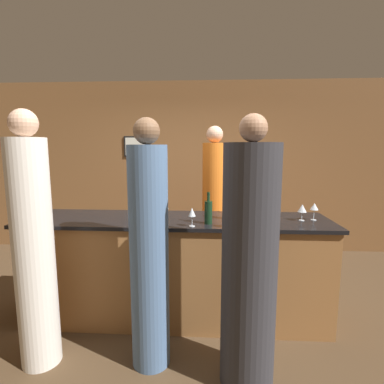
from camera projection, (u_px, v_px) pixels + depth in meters
ground_plane at (176, 316)px, 3.11m from camera, size 14.00×14.00×0.00m
back_wall at (190, 167)px, 5.03m from camera, size 8.00×0.08×2.80m
bar_counter at (176, 268)px, 3.03m from camera, size 3.01×0.73×1.04m
bartender at (214, 210)px, 3.77m from camera, size 0.29×0.29×1.99m
guest_0 at (34, 249)px, 2.31m from camera, size 0.30×0.30×2.01m
guest_1 at (249, 265)px, 2.13m from camera, size 0.40×0.40×1.96m
guest_2 at (149, 254)px, 2.31m from camera, size 0.30×0.30×1.95m
wine_bottle_0 at (247, 204)px, 3.08m from camera, size 0.07×0.07×0.31m
wine_bottle_1 at (208, 212)px, 2.73m from camera, size 0.07×0.07×0.29m
wine_bottle_2 at (230, 209)px, 2.90m from camera, size 0.08×0.08×0.27m
wine_glass_0 at (230, 214)px, 2.60m from camera, size 0.08×0.08×0.16m
wine_glass_1 at (192, 213)px, 2.63m from camera, size 0.06×0.06×0.17m
wine_glass_2 at (314, 207)px, 2.86m from camera, size 0.08×0.08×0.17m
wine_glass_3 at (165, 206)px, 2.94m from camera, size 0.07×0.07×0.16m
wine_glass_4 at (237, 210)px, 2.75m from camera, size 0.08×0.08×0.16m
wine_glass_5 at (302, 209)px, 2.85m from camera, size 0.08×0.08×0.16m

